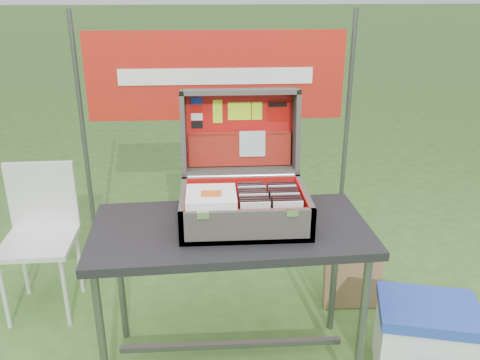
{
  "coord_description": "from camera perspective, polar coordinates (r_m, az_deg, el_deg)",
  "views": [
    {
      "loc": [
        -0.05,
        -2.07,
        1.86
      ],
      "look_at": [
        0.09,
        0.1,
        1.0
      ],
      "focal_mm": 38.0,
      "sensor_mm": 36.0,
      "label": 1
    }
  ],
  "objects": [
    {
      "name": "lid_sticker_cc_b",
      "position": [
        2.56,
        -4.9,
        7.97
      ],
      "size": [
        0.06,
        0.01,
        0.04
      ],
      "primitive_type": "cube",
      "rotation": [
        -1.69,
        0.0,
        0.0
      ],
      "color": "#A40B04",
      "rests_on": "suitcase_lid_liner"
    },
    {
      "name": "cd_right_2",
      "position": [
        2.25,
        5.21,
        -3.68
      ],
      "size": [
        0.13,
        0.01,
        0.15
      ],
      "primitive_type": "cube",
      "color": "black",
      "rests_on": "suitcase_liner_floor"
    },
    {
      "name": "suitcase_base_wall_back",
      "position": [
        2.52,
        0.17,
        -1.29
      ],
      "size": [
        0.58,
        0.02,
        0.16
      ],
      "primitive_type": "cube",
      "color": "#4B463D",
      "rests_on": "table_top"
    },
    {
      "name": "chair_upright_left",
      "position": [
        3.29,
        -24.1,
        -1.82
      ],
      "size": [
        0.02,
        0.02,
        0.42
      ],
      "primitive_type": "cylinder",
      "color": "silver",
      "rests_on": "chair_seat"
    },
    {
      "name": "cardboard_box",
      "position": [
        3.18,
        12.55,
        -10.75
      ],
      "size": [
        0.35,
        0.11,
        0.37
      ],
      "primitive_type": "cube",
      "rotation": [
        -0.14,
        0.0,
        -0.02
      ],
      "color": "olive",
      "rests_on": "ground"
    },
    {
      "name": "songbook_graphic",
      "position": [
        2.21,
        -3.26,
        -1.52
      ],
      "size": [
        0.09,
        0.07,
        0.0
      ],
      "primitive_type": "cube",
      "color": "#D85919",
      "rests_on": "songbook_6"
    },
    {
      "name": "cd_right_8",
      "position": [
        2.37,
        4.72,
        -2.26
      ],
      "size": [
        0.13,
        0.01,
        0.15
      ],
      "primitive_type": "cube",
      "color": "silver",
      "rests_on": "suitcase_liner_floor"
    },
    {
      "name": "cooler_lid",
      "position": [
        2.66,
        20.48,
        -13.56
      ],
      "size": [
        0.54,
        0.46,
        0.06
      ],
      "primitive_type": "cube",
      "rotation": [
        0.0,
        0.0,
        -0.24
      ],
      "color": "#2442B5",
      "rests_on": "cooler_body"
    },
    {
      "name": "cd_right_7",
      "position": [
        2.35,
        4.8,
        -2.49
      ],
      "size": [
        0.13,
        0.01,
        0.15
      ],
      "primitive_type": "cube",
      "color": "black",
      "rests_on": "suitcase_liner_floor"
    },
    {
      "name": "songbook_6",
      "position": [
        2.22,
        -3.26,
        -1.51
      ],
      "size": [
        0.22,
        0.22,
        0.0
      ],
      "primitive_type": "cube",
      "color": "white",
      "rests_on": "suitcase_base_wall_front"
    },
    {
      "name": "cooler",
      "position": [
        2.77,
        19.98,
        -16.59
      ],
      "size": [
        0.54,
        0.46,
        0.41
      ],
      "primitive_type": null,
      "rotation": [
        0.0,
        0.0,
        -0.24
      ],
      "color": "white",
      "rests_on": "ground"
    },
    {
      "name": "lid_sticker_cc_c",
      "position": [
        2.57,
        -4.87,
        7.09
      ],
      "size": [
        0.06,
        0.01,
        0.04
      ],
      "primitive_type": "cube",
      "rotation": [
        -1.69,
        0.0,
        0.0
      ],
      "color": "white",
      "rests_on": "suitcase_lid_liner"
    },
    {
      "name": "suitcase_base_wall_left",
      "position": [
        2.34,
        -6.39,
        -3.32
      ],
      "size": [
        0.02,
        0.42,
        0.16
      ],
      "primitive_type": "cube",
      "color": "#4B463D",
      "rests_on": "table_top"
    },
    {
      "name": "cd_right_10",
      "position": [
        2.41,
        4.57,
        -1.82
      ],
      "size": [
        0.13,
        0.01,
        0.15
      ],
      "primitive_type": "cube",
      "color": "black",
      "rests_on": "suitcase_liner_floor"
    },
    {
      "name": "suitcase_lid_pocket",
      "position": [
        2.59,
        -0.02,
        3.46
      ],
      "size": [
        0.52,
        0.05,
        0.17
      ],
      "primitive_type": "cube",
      "rotation": [
        -1.69,
        0.0,
        0.0
      ],
      "color": "maroon",
      "rests_on": "suitcase_lid_liner"
    },
    {
      "name": "cd_left_10",
      "position": [
        2.4,
        1.24,
        -1.91
      ],
      "size": [
        0.13,
        0.01,
        0.15
      ],
      "primitive_type": "cube",
      "color": "black",
      "rests_on": "suitcase_liner_floor"
    },
    {
      "name": "cd_left_0",
      "position": [
        2.19,
        1.73,
        -4.3
      ],
      "size": [
        0.13,
        0.01,
        0.15
      ],
      "primitive_type": "cube",
      "color": "silver",
      "rests_on": "suitcase_liner_floor"
    },
    {
      "name": "cd_left_4",
      "position": [
        2.27,
        1.52,
        -3.3
      ],
      "size": [
        0.13,
        0.01,
        0.15
      ],
      "primitive_type": "cube",
      "color": "silver",
      "rests_on": "suitcase_liner_floor"
    },
    {
      "name": "songbook_0",
      "position": [
        2.23,
        -3.25,
        -2.22
      ],
      "size": [
        0.22,
        0.22,
        0.0
      ],
      "primitive_type": "cube",
      "color": "white",
      "rests_on": "suitcase_base_wall_front"
    },
    {
      "name": "lid_sticker_band_bar",
      "position": [
        2.59,
        4.24,
        8.44
      ],
      "size": [
        0.09,
        0.01,
        0.02
      ],
      "primitive_type": "cube",
      "rotation": [
        -1.69,
        0.0,
        0.0
      ],
      "color": "black",
      "rests_on": "suitcase_lid_liner"
    },
    {
      "name": "cd_left_9",
      "position": [
        2.38,
        1.28,
        -2.13
      ],
      "size": [
        0.13,
        0.01,
        0.15
      ],
      "primitive_type": "cube",
      "color": "black",
      "rests_on": "suitcase_liner_floor"
    },
    {
      "name": "suitcase_latch_left",
      "position": [
        2.12,
        -4.19,
        -3.97
      ],
      "size": [
        0.05,
        0.01,
        0.03
      ],
      "primitive_type": "cube",
      "color": "silver",
      "rests_on": "suitcase_base_wall_front"
    },
    {
      "name": "cd_left_1",
      "position": [
        2.21,
        1.68,
        -4.05
      ],
      "size": [
        0.13,
        0.01,
        0.15
      ],
      "primitive_type": "cube",
      "color": "black",
      "rests_on": "suitcase_liner_floor"
    },
    {
      "name": "suitcase_lid_back",
      "position": [
        2.6,
        -0.09,
        5.7
      ],
      "size": [
        0.58,
        0.07,
        0.42
      ],
      "primitive_type": "cube",
      "rotation": [
        -1.69,
        0.0,
        0.0
      ],
      "color": "#4B463D",
      "rests_on": "suitcase_base_wall_back"
    },
    {
      "name": "suitcase_liner_wall_front",
      "position": [
        2.17,
        0.82,
        -4.9
      ],
      "size": [
        0.54,
        0.01,
        0.13
      ],
      "primitive_type": "cube",
      "color": "red",
      "rests_on": "suitcase_base_bottom"
    },
    {
      "name": "suitcase_pocket_cd",
      "position": [
        2.57,
        1.39,
        4.09
      ],
      "size": [
        0.13,
        0.03,
        0.13
      ],
      "primitive_type": "cube",
      "rotation": [
        -1.69,
        0.0,
        0.0
      ],
      "color": "silver",
      "rests_on": "suitcase_lid_pocket"
    },
    {
      "name": "cd_right_9",
      "position": [
        2.39,
        4.65,
        -2.04
      ],
      "size": [
        0.13,
        0.01,
        0.15
      ],
      "primitive_type": "cube",
      "color": "black",
      "rests_on": "suitcase_liner_floor"
    },
    {
      "name": "cd_right_4",
      "position": [
        2.29,
        5.04,
        -3.19
      ],
      "size": [
        0.13,
        0.01,
        0.15
      ],
      "primitive_type": "cube",
      "color": "silver",
      "rests_on": "suitcase_liner_floor"
    },
    {
      "name": "chair_leg_fr",
      "position": [
        3.08,
        -19.04,
        -11.8
      ],
      "size": [
        0.02,
        0.02,
        0.45
      ],
      "primitive_type": "cylinder",
      "color": "silver",
      "rests_on": "ground"
    },
    {
      "name": "lid_card_neon_tall",
      "position": [
        2.57,
        -2.54,
        7.69
      ],
      "size": [
        0.05,
        0.02,
        0.11
      ],
      "primitive_type": "cube",
      "rotation": [
        -1.69,
        0.0,
        0.0
      ],
      "color": "#BBF818",
      "rests_on": "suitcase_lid_liner"
    },
    {
      "name": "table_leg_fr",
      "position": [
        2.45,
        13.47,
        -16.22
      ],
      "size": [
        0.04,
        0.04,
        0.76
      ],
      "primitive_type": "cylinder",
      "color": "#59595B",
      "rests_on": "ground"
    },
    {
      "name": "suitcase_lid_rim_left",
      "position": [
        2.54,
        -6.36,
        5.32
      ],
      "size": [
        0.02,
        0.2,
        0.43
      ],
      "primitive_type": "cube",
      "rotation": [
        -1.69,
        0.0,
        0.0
      ],
      "color": "#4B463D",
      "rests_on": "suitcase_lid_back"
    },
    {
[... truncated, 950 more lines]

